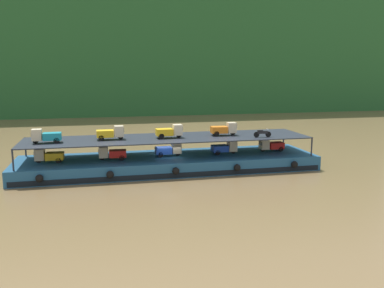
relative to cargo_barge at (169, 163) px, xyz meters
The scene contains 14 objects.
ground_plane 0.75m from the cargo_barge, 90.00° to the left, with size 400.00×400.00×0.00m, color brown.
hillside_far_bank 75.74m from the cargo_barge, 90.00° to the left, with size 142.78×41.25×37.57m.
cargo_barge is the anchor object (origin of this frame).
cargo_rack 2.69m from the cargo_barge, 90.00° to the left, with size 29.65×6.89×2.00m.
mini_truck_lower_stern 12.11m from the cargo_barge, behind, with size 2.79×1.28×1.38m.
mini_truck_lower_aft 6.09m from the cargo_barge, behind, with size 2.79×1.28×1.38m.
mini_truck_lower_mid 1.44m from the cargo_barge, 83.08° to the left, with size 2.75×1.22×1.38m.
mini_truck_lower_fore 6.31m from the cargo_barge, ahead, with size 2.77×1.24×1.38m.
mini_truck_lower_bow 11.77m from the cargo_barge, ahead, with size 2.79×1.28×1.38m.
mini_truck_upper_stern 12.61m from the cargo_barge, behind, with size 2.78×1.26×1.38m.
mini_truck_upper_mid 6.87m from the cargo_barge, behind, with size 2.75×1.22×1.38m.
mini_truck_upper_fore 3.45m from the cargo_barge, 75.89° to the right, with size 2.77×1.25×1.38m.
mini_truck_upper_bow 7.02m from the cargo_barge, ahead, with size 2.78×1.28×1.38m.
motorcycle_upper_port 10.37m from the cargo_barge, 11.92° to the right, with size 1.90×0.55×0.87m.
Camera 1 is at (-7.08, -41.83, 10.33)m, focal length 38.21 mm.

